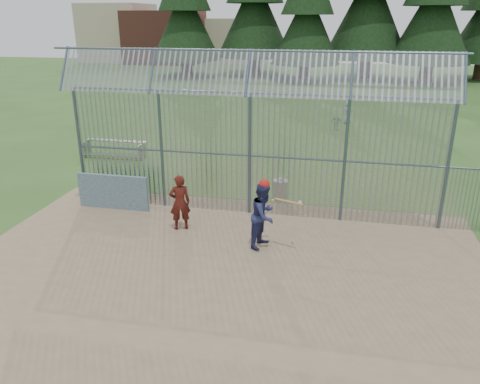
% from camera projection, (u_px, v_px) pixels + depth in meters
% --- Properties ---
extents(ground, '(120.00, 120.00, 0.00)m').
position_uv_depth(ground, '(225.00, 263.00, 12.55)').
color(ground, '#2D511E').
rests_on(ground, ground).
extents(dirt_infield, '(14.00, 10.00, 0.02)m').
position_uv_depth(dirt_infield, '(220.00, 272.00, 12.08)').
color(dirt_infield, '#756047').
rests_on(dirt_infield, ground).
extents(dugout_wall, '(2.50, 0.12, 1.20)m').
position_uv_depth(dugout_wall, '(113.00, 192.00, 15.87)').
color(dugout_wall, '#38566B').
rests_on(dugout_wall, dirt_infield).
extents(batter, '(0.96, 1.09, 1.88)m').
position_uv_depth(batter, '(264.00, 215.00, 13.14)').
color(batter, navy).
rests_on(batter, dirt_infield).
extents(onlooker, '(0.75, 0.64, 1.75)m').
position_uv_depth(onlooker, '(180.00, 202.00, 14.23)').
color(onlooker, maroon).
rests_on(onlooker, dirt_infield).
extents(bg_kid_standing, '(0.81, 0.79, 1.40)m').
position_uv_depth(bg_kid_standing, '(348.00, 112.00, 28.65)').
color(bg_kid_standing, gray).
rests_on(bg_kid_standing, ground).
extents(bg_kid_seated, '(0.63, 0.38, 1.00)m').
position_uv_depth(bg_kid_seated, '(336.00, 122.00, 26.91)').
color(bg_kid_seated, slate).
rests_on(bg_kid_seated, ground).
extents(batting_gear, '(1.26, 0.48, 0.64)m').
position_uv_depth(batting_gear, '(268.00, 187.00, 12.80)').
color(batting_gear, '#B31B17').
rests_on(batting_gear, ground).
extents(trash_can, '(0.56, 0.56, 0.82)m').
position_uv_depth(trash_can, '(280.00, 190.00, 16.75)').
color(trash_can, '#999DA2').
rests_on(trash_can, ground).
extents(bleacher, '(3.00, 0.95, 0.72)m').
position_uv_depth(bleacher, '(113.00, 149.00, 21.84)').
color(bleacher, gray).
rests_on(bleacher, ground).
extents(backstop_fence, '(20.09, 0.81, 5.30)m').
position_uv_depth(backstop_fence, '(306.00, 148.00, 14.51)').
color(backstop_fence, '#47566B').
rests_on(backstop_fence, ground).
extents(distant_buildings, '(26.50, 10.50, 8.00)m').
position_uv_depth(distant_buildings, '(161.00, 36.00, 67.51)').
color(distant_buildings, brown).
rests_on(distant_buildings, ground).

